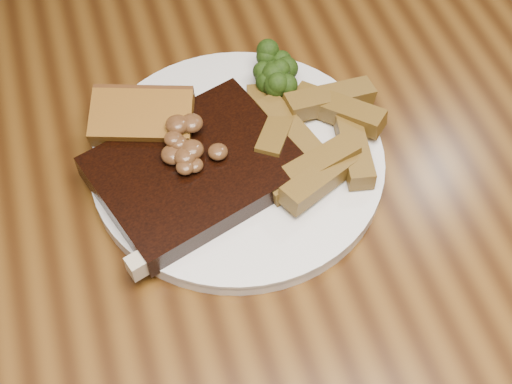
{
  "coord_description": "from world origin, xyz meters",
  "views": [
    {
      "loc": [
        -0.12,
        -0.34,
        1.31
      ],
      "look_at": [
        -0.01,
        0.01,
        0.78
      ],
      "focal_mm": 50.0,
      "sensor_mm": 36.0,
      "label": 1
    }
  ],
  "objects_px": {
    "chair_far": "(37,42)",
    "potato_wedges": "(316,137)",
    "plate": "(238,162)",
    "garlic_bread": "(145,131)",
    "dining_table": "(272,267)",
    "steak": "(195,170)"
  },
  "relations": [
    {
      "from": "steak",
      "to": "garlic_bread",
      "type": "relative_size",
      "value": 1.84
    },
    {
      "from": "garlic_bread",
      "to": "plate",
      "type": "bearing_deg",
      "value": -14.23
    },
    {
      "from": "dining_table",
      "to": "garlic_bread",
      "type": "bearing_deg",
      "value": 128.1
    },
    {
      "from": "potato_wedges",
      "to": "plate",
      "type": "bearing_deg",
      "value": 175.78
    },
    {
      "from": "chair_far",
      "to": "steak",
      "type": "distance_m",
      "value": 0.59
    },
    {
      "from": "dining_table",
      "to": "potato_wedges",
      "type": "xyz_separation_m",
      "value": [
        0.06,
        0.06,
        0.12
      ]
    },
    {
      "from": "plate",
      "to": "garlic_bread",
      "type": "height_order",
      "value": "garlic_bread"
    },
    {
      "from": "dining_table",
      "to": "potato_wedges",
      "type": "bearing_deg",
      "value": 45.23
    },
    {
      "from": "chair_far",
      "to": "plate",
      "type": "distance_m",
      "value": 0.59
    },
    {
      "from": "plate",
      "to": "potato_wedges",
      "type": "xyz_separation_m",
      "value": [
        0.08,
        -0.01,
        0.02
      ]
    },
    {
      "from": "dining_table",
      "to": "plate",
      "type": "distance_m",
      "value": 0.12
    },
    {
      "from": "dining_table",
      "to": "steak",
      "type": "relative_size",
      "value": 8.99
    },
    {
      "from": "chair_far",
      "to": "garlic_bread",
      "type": "bearing_deg",
      "value": 101.73
    },
    {
      "from": "dining_table",
      "to": "steak",
      "type": "xyz_separation_m",
      "value": [
        -0.06,
        0.06,
        0.12
      ]
    },
    {
      "from": "dining_table",
      "to": "plate",
      "type": "height_order",
      "value": "plate"
    },
    {
      "from": "garlic_bread",
      "to": "chair_far",
      "type": "bearing_deg",
      "value": 122.5
    },
    {
      "from": "plate",
      "to": "garlic_bread",
      "type": "bearing_deg",
      "value": 147.43
    },
    {
      "from": "steak",
      "to": "dining_table",
      "type": "bearing_deg",
      "value": -62.25
    },
    {
      "from": "chair_far",
      "to": "garlic_bread",
      "type": "distance_m",
      "value": 0.53
    },
    {
      "from": "dining_table",
      "to": "potato_wedges",
      "type": "relative_size",
      "value": 13.21
    },
    {
      "from": "chair_far",
      "to": "potato_wedges",
      "type": "bearing_deg",
      "value": 115.78
    },
    {
      "from": "potato_wedges",
      "to": "garlic_bread",
      "type": "bearing_deg",
      "value": 160.22
    }
  ]
}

